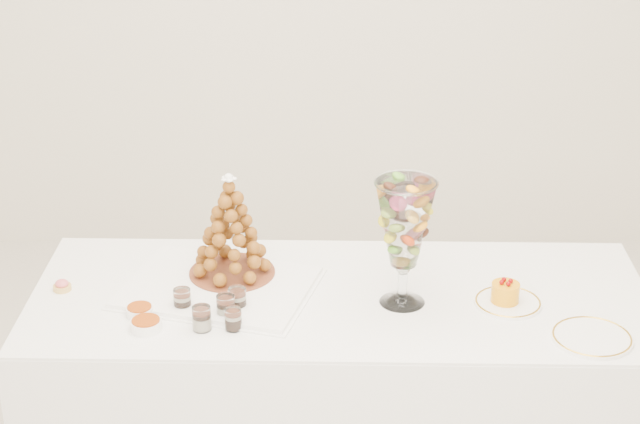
{
  "coord_description": "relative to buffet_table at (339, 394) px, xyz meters",
  "views": [
    {
      "loc": [
        -0.01,
        -2.71,
        2.3
      ],
      "look_at": [
        -0.01,
        0.22,
        0.97
      ],
      "focal_mm": 60.0,
      "sensor_mm": 36.0,
      "label": 1
    }
  ],
  "objects": [
    {
      "name": "lace_tray",
      "position": [
        -0.38,
        0.03,
        0.37
      ],
      "size": [
        0.65,
        0.55,
        0.02
      ],
      "primitive_type": "cube",
      "rotation": [
        0.0,
        0.0,
        -0.29
      ],
      "color": "white",
      "rests_on": "buffet_table"
    },
    {
      "name": "cake_plate",
      "position": [
        0.5,
        -0.06,
        0.36
      ],
      "size": [
        0.2,
        0.2,
        0.01
      ],
      "primitive_type": "cylinder",
      "color": "white",
      "rests_on": "buffet_table"
    },
    {
      "name": "buffet_table",
      "position": [
        0.0,
        0.0,
        0.0
      ],
      "size": [
        1.91,
        0.8,
        0.72
      ],
      "rotation": [
        0.0,
        0.0,
        -0.02
      ],
      "color": "white",
      "rests_on": "ground"
    },
    {
      "name": "ramekin_back",
      "position": [
        -0.59,
        -0.12,
        0.37
      ],
      "size": [
        0.08,
        0.08,
        0.02
      ],
      "primitive_type": "cylinder",
      "color": "white",
      "rests_on": "buffet_table"
    },
    {
      "name": "spare_plate",
      "position": [
        0.71,
        -0.26,
        0.36
      ],
      "size": [
        0.23,
        0.23,
        0.01
      ],
      "primitive_type": "cylinder",
      "color": "white",
      "rests_on": "buffet_table"
    },
    {
      "name": "verrine_e",
      "position": [
        -0.31,
        -0.2,
        0.39
      ],
      "size": [
        0.05,
        0.05,
        0.07
      ],
      "primitive_type": "cylinder",
      "rotation": [
        0.0,
        0.0,
        0.07
      ],
      "color": "white",
      "rests_on": "buffet_table"
    },
    {
      "name": "ramekin_front",
      "position": [
        -0.56,
        -0.2,
        0.37
      ],
      "size": [
        0.09,
        0.09,
        0.03
      ],
      "primitive_type": "cylinder",
      "color": "white",
      "rests_on": "buffet_table"
    },
    {
      "name": "verrine_c",
      "position": [
        -0.31,
        -0.09,
        0.4
      ],
      "size": [
        0.06,
        0.06,
        0.07
      ],
      "primitive_type": "cylinder",
      "rotation": [
        0.0,
        0.0,
        0.14
      ],
      "color": "white",
      "rests_on": "buffet_table"
    },
    {
      "name": "verrine_b",
      "position": [
        -0.34,
        -0.14,
        0.4
      ],
      "size": [
        0.07,
        0.07,
        0.07
      ],
      "primitive_type": "cylinder",
      "rotation": [
        0.0,
        0.0,
        -0.26
      ],
      "color": "white",
      "rests_on": "buffet_table"
    },
    {
      "name": "croquembouche",
      "position": [
        -0.34,
        0.11,
        0.54
      ],
      "size": [
        0.27,
        0.27,
        0.34
      ],
      "rotation": [
        0.0,
        0.0,
        -0.22
      ],
      "color": "brown",
      "rests_on": "lace_tray"
    },
    {
      "name": "pink_tart",
      "position": [
        -0.85,
        0.03,
        0.37
      ],
      "size": [
        0.06,
        0.06,
        0.04
      ],
      "color": "tan",
      "rests_on": "buffet_table"
    },
    {
      "name": "macaron_vase",
      "position": [
        0.19,
        -0.04,
        0.61
      ],
      "size": [
        0.18,
        0.18,
        0.39
      ],
      "color": "white",
      "rests_on": "buffet_table"
    },
    {
      "name": "verrine_a",
      "position": [
        -0.47,
        -0.09,
        0.39
      ],
      "size": [
        0.06,
        0.06,
        0.07
      ],
      "primitive_type": "cylinder",
      "rotation": [
        0.0,
        0.0,
        -0.22
      ],
      "color": "white",
      "rests_on": "buffet_table"
    },
    {
      "name": "verrine_d",
      "position": [
        -0.4,
        -0.2,
        0.4
      ],
      "size": [
        0.07,
        0.07,
        0.07
      ],
      "primitive_type": "cylinder",
      "rotation": [
        0.0,
        0.0,
        0.31
      ],
      "color": "white",
      "rests_on": "buffet_table"
    },
    {
      "name": "mousse_cake",
      "position": [
        0.49,
        -0.06,
        0.4
      ],
      "size": [
        0.08,
        0.08,
        0.07
      ],
      "color": "orange",
      "rests_on": "cake_plate"
    }
  ]
}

